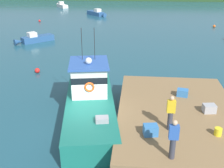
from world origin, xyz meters
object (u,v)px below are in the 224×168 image
at_px(deckhand_further_back, 173,139).
at_px(mooring_buoy_inshore, 40,21).
at_px(crate_stack_near_edge, 183,93).
at_px(main_fishing_boat, 90,100).
at_px(bait_bucket, 218,132).
at_px(mooring_buoy_spare_mooring, 214,26).
at_px(deckhand_by_the_boat, 171,112).
at_px(mooring_buoy_channel_marker, 37,70).
at_px(crate_single_far, 151,130).
at_px(moored_boat_outer_mooring, 62,5).
at_px(moored_boat_near_channel, 97,13).
at_px(moored_boat_mid_harbor, 35,39).
at_px(crate_single_by_cleat, 209,108).

relative_size(deckhand_further_back, mooring_buoy_inshore, 4.96).
bearing_deg(crate_stack_near_edge, main_fishing_boat, -173.39).
distance_m(bait_bucket, mooring_buoy_spare_mooring, 30.15).
relative_size(deckhand_by_the_boat, deckhand_further_back, 1.00).
height_order(deckhand_further_back, mooring_buoy_inshore, deckhand_further_back).
bearing_deg(mooring_buoy_channel_marker, crate_single_far, -49.06).
xyz_separation_m(crate_stack_near_edge, mooring_buoy_channel_marker, (-10.48, 5.84, -1.20)).
distance_m(crate_stack_near_edge, mooring_buoy_channel_marker, 12.06).
bearing_deg(mooring_buoy_channel_marker, mooring_buoy_spare_mooring, 46.91).
bearing_deg(mooring_buoy_spare_mooring, bait_bucket, -103.32).
bearing_deg(deckhand_by_the_boat, bait_bucket, -7.61).
height_order(bait_bucket, moored_boat_outer_mooring, bait_bucket).
bearing_deg(bait_bucket, deckhand_further_back, -140.57).
bearing_deg(mooring_buoy_inshore, moored_boat_near_channel, 40.70).
distance_m(main_fishing_boat, moored_boat_mid_harbor, 18.31).
relative_size(bait_bucket, deckhand_further_back, 0.21).
xyz_separation_m(bait_bucket, mooring_buoy_spare_mooring, (6.94, 29.31, -1.19)).
relative_size(crate_single_far, mooring_buoy_spare_mooring, 1.65).
xyz_separation_m(crate_stack_near_edge, deckhand_by_the_boat, (-1.05, -3.54, 0.66)).
bearing_deg(mooring_buoy_spare_mooring, moored_boat_mid_harbor, -155.24).
distance_m(crate_single_by_cleat, crate_stack_near_edge, 2.07).
bearing_deg(crate_single_far, crate_single_by_cleat, 37.82).
distance_m(main_fishing_boat, crate_stack_near_edge, 5.16).
bearing_deg(crate_single_far, moored_boat_mid_harbor, 122.08).
height_order(main_fishing_boat, moored_boat_mid_harbor, main_fishing_boat).
distance_m(crate_stack_near_edge, mooring_buoy_inshore, 32.54).
height_order(crate_stack_near_edge, deckhand_by_the_boat, deckhand_by_the_boat).
distance_m(crate_single_far, moored_boat_outer_mooring, 50.50).
bearing_deg(mooring_buoy_inshore, mooring_buoy_channel_marker, -71.45).
height_order(bait_bucket, mooring_buoy_inshore, bait_bucket).
distance_m(main_fishing_boat, deckhand_further_back, 6.44).
xyz_separation_m(main_fishing_boat, moored_boat_mid_harbor, (-8.96, 15.95, -0.62)).
relative_size(crate_stack_near_edge, mooring_buoy_inshore, 1.83).
relative_size(bait_bucket, deckhand_by_the_boat, 0.21).
distance_m(crate_single_by_cleat, bait_bucket, 2.04).
bearing_deg(moored_boat_mid_harbor, crate_stack_near_edge, -47.51).
bearing_deg(crate_stack_near_edge, crate_single_far, -114.99).
bearing_deg(mooring_buoy_inshore, mooring_buoy_spare_mooring, -3.99).
relative_size(moored_boat_near_channel, mooring_buoy_spare_mooring, 10.88).
xyz_separation_m(crate_stack_near_edge, mooring_buoy_spare_mooring, (7.92, 25.50, -1.22)).
height_order(moored_boat_mid_harbor, mooring_buoy_inshore, moored_boat_mid_harbor).
xyz_separation_m(crate_stack_near_edge, moored_boat_outer_mooring, (-18.54, 43.60, -1.01)).
bearing_deg(crate_stack_near_edge, mooring_buoy_spare_mooring, 72.76).
bearing_deg(deckhand_by_the_boat, mooring_buoy_channel_marker, 135.18).
distance_m(crate_stack_near_edge, moored_boat_near_channel, 35.44).
height_order(bait_bucket, deckhand_by_the_boat, deckhand_by_the_boat).
height_order(deckhand_by_the_boat, mooring_buoy_channel_marker, deckhand_by_the_boat).
xyz_separation_m(deckhand_by_the_boat, mooring_buoy_spare_mooring, (8.96, 29.04, -1.88)).
bearing_deg(main_fishing_boat, moored_boat_near_channel, 97.79).
height_order(crate_single_far, mooring_buoy_spare_mooring, crate_single_far).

